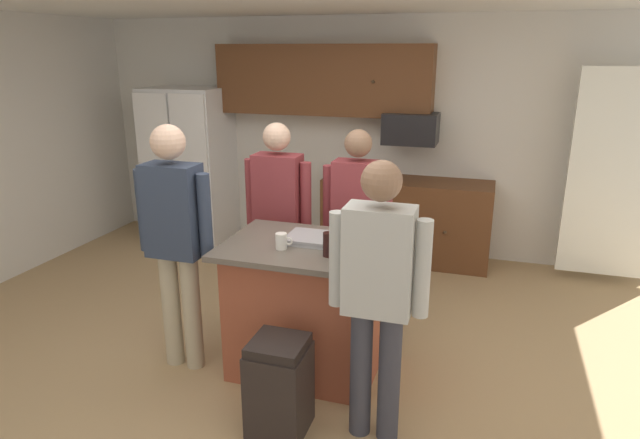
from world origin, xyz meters
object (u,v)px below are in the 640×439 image
object	(u,v)px
microwave_over_range	(411,128)
mug_ceramic_white	(351,249)
person_guest_right	(278,210)
glass_short_whisky	(328,245)
trash_bin	(279,386)
person_host_foreground	(357,216)
person_guest_left	(378,286)
serving_tray	(318,239)
glass_dark_ale	(368,229)
person_elder_center	(175,232)
kitchen_island	(307,307)
mug_blue_stoneware	(282,241)
refrigerator	(190,166)

from	to	relation	value
microwave_over_range	mug_ceramic_white	bearing A→B (deg)	-89.45
person_guest_right	glass_short_whisky	size ratio (longest dim) A/B	10.60
trash_bin	person_guest_right	bearing A→B (deg)	111.38
microwave_over_range	person_host_foreground	distance (m)	1.75
person_guest_left	person_guest_right	world-z (taller)	person_guest_right
person_host_foreground	serving_tray	size ratio (longest dim) A/B	3.76
microwave_over_range	person_guest_left	distance (m)	3.06
microwave_over_range	glass_dark_ale	size ratio (longest dim) A/B	4.21
trash_bin	glass_dark_ale	bearing A→B (deg)	72.14
person_guest_right	person_host_foreground	bearing A→B (deg)	63.25
person_guest_right	person_elder_center	distance (m)	0.99
microwave_over_range	kitchen_island	distance (m)	2.64
microwave_over_range	person_guest_right	size ratio (longest dim) A/B	0.33
person_guest_right	serving_tray	bearing A→B (deg)	6.46
microwave_over_range	mug_ceramic_white	size ratio (longest dim) A/B	4.21
kitchen_island	person_guest_right	distance (m)	0.96
glass_short_whisky	glass_dark_ale	bearing A→B (deg)	68.77
person_host_foreground	serving_tray	world-z (taller)	person_host_foreground
kitchen_island	person_elder_center	distance (m)	1.06
person_elder_center	mug_ceramic_white	bearing A→B (deg)	-10.49
kitchen_island	person_guest_right	world-z (taller)	person_guest_right
mug_ceramic_white	kitchen_island	bearing A→B (deg)	158.05
person_host_foreground	mug_ceramic_white	bearing A→B (deg)	23.58
mug_blue_stoneware	trash_bin	bearing A→B (deg)	-71.36
refrigerator	mug_blue_stoneware	size ratio (longest dim) A/B	15.17
mug_ceramic_white	trash_bin	world-z (taller)	mug_ceramic_white
kitchen_island	person_guest_left	size ratio (longest dim) A/B	0.68
kitchen_island	person_host_foreground	world-z (taller)	person_host_foreground
microwave_over_range	person_guest_left	bearing A→B (deg)	-84.41
mug_blue_stoneware	glass_dark_ale	distance (m)	0.64
person_elder_center	trash_bin	size ratio (longest dim) A/B	2.91
refrigerator	person_host_foreground	size ratio (longest dim) A/B	1.10
person_elder_center	mug_ceramic_white	size ratio (longest dim) A/B	13.36
glass_short_whisky	person_host_foreground	bearing A→B (deg)	92.63
mug_blue_stoneware	glass_dark_ale	size ratio (longest dim) A/B	0.90
mug_blue_stoneware	mug_ceramic_white	size ratio (longest dim) A/B	0.90
person_guest_left	person_guest_right	xyz separation A→B (m)	(-1.09, 1.25, 0.00)
person_host_foreground	person_elder_center	size ratio (longest dim) A/B	0.93
glass_dark_ale	person_guest_right	bearing A→B (deg)	154.04
kitchen_island	mug_blue_stoneware	distance (m)	0.56
refrigerator	trash_bin	world-z (taller)	refrigerator
glass_short_whisky	serving_tray	bearing A→B (deg)	121.08
person_host_foreground	glass_short_whisky	size ratio (longest dim) A/B	10.36
refrigerator	mug_ceramic_white	size ratio (longest dim) A/B	13.72
microwave_over_range	refrigerator	bearing A→B (deg)	-177.40
refrigerator	glass_dark_ale	world-z (taller)	refrigerator
person_host_foreground	glass_dark_ale	size ratio (longest dim) A/B	12.44
person_guest_left	refrigerator	bearing A→B (deg)	-1.92
serving_tray	mug_blue_stoneware	bearing A→B (deg)	-132.90
microwave_over_range	serving_tray	world-z (taller)	microwave_over_range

